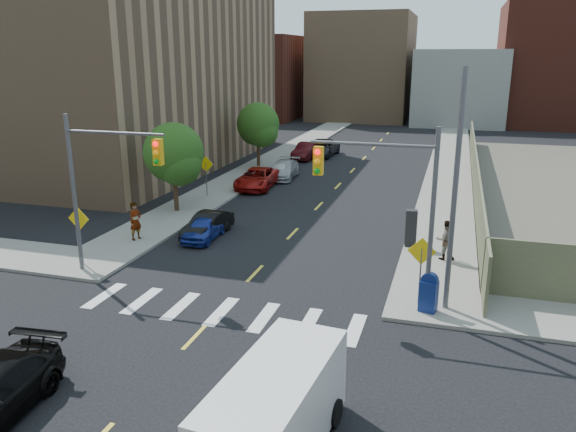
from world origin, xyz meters
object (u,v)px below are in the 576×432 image
Objects in this scene: parked_car_silver at (284,170)px; mailbox at (429,292)px; parked_car_red at (257,178)px; parked_car_grey at (321,148)px; parked_car_black at (207,225)px; pedestrian_west at (135,221)px; parked_car_white at (280,170)px; parked_car_maroon at (306,151)px; cargo_van at (278,408)px; parked_car_blue at (204,228)px; payphone at (411,228)px; pedestrian_east at (446,240)px.

parked_car_silver is 24.67m from mailbox.
mailbox reaches higher than parked_car_red.
parked_car_red is 14.45m from parked_car_grey.
pedestrian_west is at bearing -141.99° from parked_car_black.
parked_car_maroon is at bearing 93.94° from parked_car_white.
cargo_van is at bearing -75.33° from parked_car_grey.
pedestrian_west is (-3.15, -1.46, 0.53)m from parked_car_blue.
parked_car_red reaches higher than parked_car_silver.
mailbox reaches higher than parked_car_white.
parked_car_grey is at bearing 67.67° from parked_car_maroon.
payphone is 0.94× the size of pedestrian_west.
mailbox is at bearing -28.94° from parked_car_blue.
parked_car_blue is 24.35m from parked_car_maroon.
cargo_van is (9.35, -29.89, 0.56)m from parked_car_white.
parked_car_black is 14.78m from parked_car_white.
parked_car_red is 21.95m from mailbox.
pedestrian_west reaches higher than parked_car_maroon.
parked_car_grey is at bearing 87.24° from parked_car_blue.
cargo_van reaches higher than parked_car_grey.
parked_car_red is 17.90m from pedestrian_east.
parked_car_white is (-0.64, 15.31, 0.06)m from parked_car_blue.
pedestrian_west is 15.43m from pedestrian_east.
parked_car_black is 0.72× the size of cargo_van.
pedestrian_east is at bearing -62.35° from parked_car_grey.
mailbox is at bearing -88.42° from payphone.
parked_car_white is 24.49m from mailbox.
pedestrian_east is (12.65, -15.55, 0.41)m from parked_car_silver.
parked_car_black is 10.62m from payphone.
pedestrian_east reaches higher than parked_car_blue.
parked_car_grey reaches higher than parked_car_red.
parked_car_maroon is 40.08m from cargo_van.
cargo_van is 17.68m from pedestrian_west.
pedestrian_west is (-3.09, -2.01, 0.51)m from parked_car_black.
parked_car_grey is at bearing 84.08° from parked_car_silver.
parked_car_black is 0.73× the size of parked_car_red.
mailbox is 5.90m from pedestrian_east.
pedestrian_east is (12.21, 0.09, 0.48)m from parked_car_blue.
cargo_van reaches higher than payphone.
pedestrian_west is at bearing -157.80° from parked_car_blue.
parked_car_black is 25.68m from parked_car_grey.
cargo_van is at bearing -76.70° from parked_car_silver.
cargo_van is (9.63, -38.90, 0.49)m from parked_car_maroon.
parked_car_black reaches higher than parked_car_blue.
parked_car_white is at bearing 120.82° from payphone.
parked_car_white is 2.09× the size of pedestrian_east.
pedestrian_west is at bearing -175.65° from payphone.
parked_car_red is 13.43m from pedestrian_west.
mailbox reaches higher than parked_car_grey.
parked_car_red is 0.98× the size of cargo_van.
mailbox reaches higher than parked_car_maroon.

